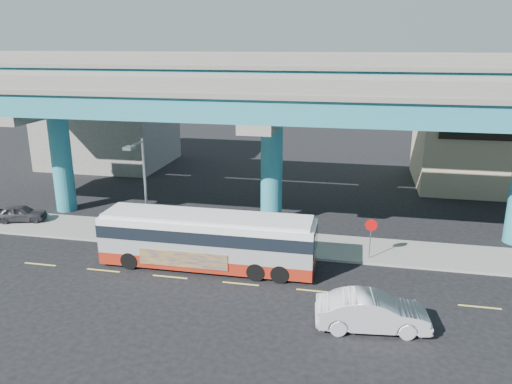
% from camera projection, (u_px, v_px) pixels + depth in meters
% --- Properties ---
extents(ground, '(120.00, 120.00, 0.00)m').
position_uv_depth(ground, '(242.00, 281.00, 26.94)').
color(ground, black).
rests_on(ground, ground).
extents(sidewalk, '(70.00, 4.00, 0.15)m').
position_uv_depth(sidewalk, '(262.00, 242.00, 32.08)').
color(sidewalk, gray).
rests_on(sidewalk, ground).
extents(lane_markings, '(58.00, 0.12, 0.01)m').
position_uv_depth(lane_markings, '(241.00, 284.00, 26.66)').
color(lane_markings, '#D8C64C').
rests_on(lane_markings, ground).
extents(viaduct, '(52.00, 12.40, 11.70)m').
position_uv_depth(viaduct, '(273.00, 94.00, 32.86)').
color(viaduct, '#21787E').
rests_on(viaduct, ground).
extents(building_beige, '(14.00, 10.23, 7.00)m').
position_uv_depth(building_beige, '(500.00, 147.00, 43.97)').
color(building_beige, tan).
rests_on(building_beige, ground).
extents(building_concrete, '(12.00, 10.00, 9.00)m').
position_uv_depth(building_concrete, '(108.00, 121.00, 52.06)').
color(building_concrete, gray).
rests_on(building_concrete, ground).
extents(transit_bus, '(12.30, 2.71, 3.15)m').
position_uv_depth(transit_bus, '(208.00, 239.00, 28.23)').
color(transit_bus, maroon).
rests_on(transit_bus, ground).
extents(sedan, '(2.88, 5.43, 1.66)m').
position_uv_depth(sedan, '(372.00, 312.00, 22.27)').
color(sedan, silver).
rests_on(sedan, ground).
extents(parked_car, '(3.30, 4.23, 1.18)m').
position_uv_depth(parked_car, '(21.00, 213.00, 35.47)').
color(parked_car, '#303036').
rests_on(parked_car, sidewalk).
extents(street_lamp, '(0.50, 2.24, 6.68)m').
position_uv_depth(street_lamp, '(141.00, 177.00, 30.28)').
color(street_lamp, gray).
rests_on(street_lamp, sidewalk).
extents(stop_sign, '(0.73, 0.09, 2.44)m').
position_uv_depth(stop_sign, '(371.00, 230.00, 29.00)').
color(stop_sign, gray).
rests_on(stop_sign, sidewalk).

